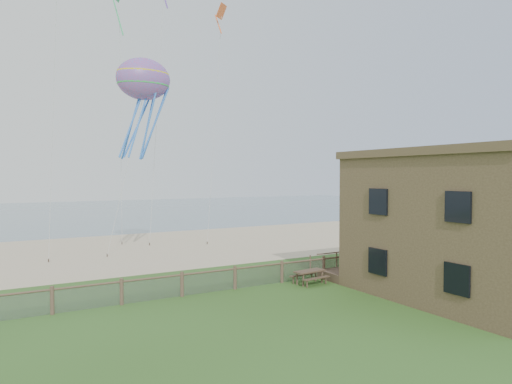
% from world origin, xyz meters
% --- Properties ---
extents(ground, '(160.00, 160.00, 0.00)m').
position_xyz_m(ground, '(0.00, 0.00, 0.00)').
color(ground, '#2F4F1B').
rests_on(ground, ground).
extents(sand_beach, '(72.00, 20.00, 0.02)m').
position_xyz_m(sand_beach, '(0.00, 22.00, 0.00)').
color(sand_beach, tan).
rests_on(sand_beach, ground).
extents(ocean, '(160.00, 68.00, 0.02)m').
position_xyz_m(ocean, '(0.00, 66.00, 0.00)').
color(ocean, slate).
rests_on(ocean, ground).
extents(chainlink_fence, '(36.20, 0.20, 1.25)m').
position_xyz_m(chainlink_fence, '(0.00, 6.00, 0.55)').
color(chainlink_fence, '#4F382C').
rests_on(chainlink_fence, ground).
extents(motel, '(15.00, 10.00, 7.00)m').
position_xyz_m(motel, '(13.00, -1.00, 3.50)').
color(motel, '#4F3D2A').
rests_on(motel, ground).
extents(motel_deck, '(15.00, 2.00, 0.50)m').
position_xyz_m(motel_deck, '(13.00, 5.00, 0.25)').
color(motel_deck, brown).
rests_on(motel_deck, ground).
extents(picnic_table, '(1.99, 1.60, 0.78)m').
position_xyz_m(picnic_table, '(4.20, 5.00, 0.39)').
color(picnic_table, brown).
rests_on(picnic_table, ground).
extents(octopus_kite, '(4.18, 3.36, 7.59)m').
position_xyz_m(octopus_kite, '(-1.86, 16.47, 10.97)').
color(octopus_kite, '#E62463').
extents(kite_red, '(1.80, 1.87, 2.11)m').
position_xyz_m(kite_red, '(4.76, 17.55, 18.73)').
color(kite_red, orange).
extents(kite_green, '(2.36, 2.15, 3.27)m').
position_xyz_m(kite_green, '(-2.36, 21.20, 19.41)').
color(kite_green, '#30B461').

